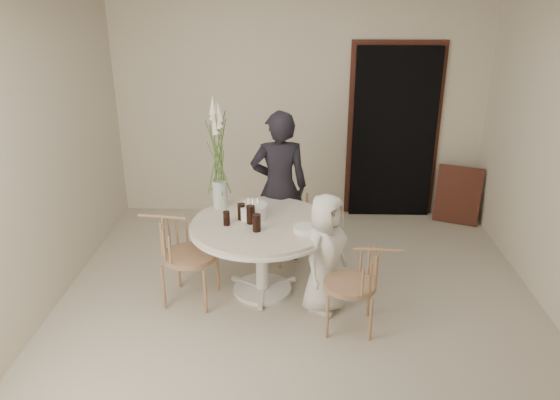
{
  "coord_description": "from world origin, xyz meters",
  "views": [
    {
      "loc": [
        -0.04,
        -4.31,
        2.81
      ],
      "look_at": [
        -0.18,
        0.3,
        0.93
      ],
      "focal_mm": 35.0,
      "sensor_mm": 36.0,
      "label": 1
    }
  ],
  "objects_px": {
    "chair_left": "(177,246)",
    "boy": "(325,254)",
    "girl": "(279,187)",
    "chair_right": "(364,276)",
    "chair_far": "(289,211)",
    "flower_vase": "(218,156)",
    "birthday_cake": "(253,211)",
    "table": "(262,233)"
  },
  "relations": [
    {
      "from": "chair_left",
      "to": "boy",
      "type": "xyz_separation_m",
      "value": [
        1.35,
        -0.13,
        0.01
      ]
    },
    {
      "from": "chair_left",
      "to": "girl",
      "type": "distance_m",
      "value": 1.27
    },
    {
      "from": "boy",
      "to": "chair_right",
      "type": "bearing_deg",
      "value": -99.23
    },
    {
      "from": "chair_far",
      "to": "chair_right",
      "type": "xyz_separation_m",
      "value": [
        0.65,
        -1.35,
        -0.01
      ]
    },
    {
      "from": "chair_far",
      "to": "flower_vase",
      "type": "bearing_deg",
      "value": -164.79
    },
    {
      "from": "girl",
      "to": "birthday_cake",
      "type": "bearing_deg",
      "value": 62.48
    },
    {
      "from": "boy",
      "to": "birthday_cake",
      "type": "height_order",
      "value": "boy"
    },
    {
      "from": "table",
      "to": "girl",
      "type": "xyz_separation_m",
      "value": [
        0.14,
        0.7,
        0.19
      ]
    },
    {
      "from": "chair_right",
      "to": "chair_left",
      "type": "height_order",
      "value": "chair_left"
    },
    {
      "from": "chair_far",
      "to": "birthday_cake",
      "type": "height_order",
      "value": "birthday_cake"
    },
    {
      "from": "table",
      "to": "chair_right",
      "type": "relative_size",
      "value": 1.71
    },
    {
      "from": "chair_left",
      "to": "chair_right",
      "type": "bearing_deg",
      "value": -95.7
    },
    {
      "from": "table",
      "to": "flower_vase",
      "type": "relative_size",
      "value": 1.21
    },
    {
      "from": "girl",
      "to": "flower_vase",
      "type": "xyz_separation_m",
      "value": [
        -0.57,
        -0.36,
        0.44
      ]
    },
    {
      "from": "birthday_cake",
      "to": "girl",
      "type": "bearing_deg",
      "value": 68.66
    },
    {
      "from": "chair_right",
      "to": "boy",
      "type": "xyz_separation_m",
      "value": [
        -0.31,
        0.29,
        0.06
      ]
    },
    {
      "from": "chair_far",
      "to": "birthday_cake",
      "type": "xyz_separation_m",
      "value": [
        -0.33,
        -0.67,
        0.28
      ]
    },
    {
      "from": "girl",
      "to": "boy",
      "type": "bearing_deg",
      "value": 107.97
    },
    {
      "from": "table",
      "to": "birthday_cake",
      "type": "xyz_separation_m",
      "value": [
        -0.09,
        0.12,
        0.18
      ]
    },
    {
      "from": "boy",
      "to": "birthday_cake",
      "type": "distance_m",
      "value": 0.81
    },
    {
      "from": "boy",
      "to": "chair_left",
      "type": "bearing_deg",
      "value": 118.92
    },
    {
      "from": "table",
      "to": "birthday_cake",
      "type": "height_order",
      "value": "birthday_cake"
    },
    {
      "from": "boy",
      "to": "flower_vase",
      "type": "relative_size",
      "value": 1.01
    },
    {
      "from": "girl",
      "to": "birthday_cake",
      "type": "xyz_separation_m",
      "value": [
        -0.23,
        -0.59,
        -0.01
      ]
    },
    {
      "from": "table",
      "to": "chair_left",
      "type": "xyz_separation_m",
      "value": [
        -0.77,
        -0.15,
        -0.06
      ]
    },
    {
      "from": "birthday_cake",
      "to": "chair_left",
      "type": "bearing_deg",
      "value": -158.66
    },
    {
      "from": "table",
      "to": "girl",
      "type": "distance_m",
      "value": 0.74
    },
    {
      "from": "table",
      "to": "flower_vase",
      "type": "bearing_deg",
      "value": 140.75
    },
    {
      "from": "chair_far",
      "to": "boy",
      "type": "relative_size",
      "value": 0.71
    },
    {
      "from": "chair_far",
      "to": "flower_vase",
      "type": "relative_size",
      "value": 0.72
    },
    {
      "from": "chair_far",
      "to": "girl",
      "type": "distance_m",
      "value": 0.33
    },
    {
      "from": "table",
      "to": "boy",
      "type": "distance_m",
      "value": 0.64
    },
    {
      "from": "table",
      "to": "boy",
      "type": "height_order",
      "value": "boy"
    },
    {
      "from": "chair_far",
      "to": "girl",
      "type": "bearing_deg",
      "value": -158.82
    },
    {
      "from": "table",
      "to": "birthday_cake",
      "type": "distance_m",
      "value": 0.23
    },
    {
      "from": "chair_left",
      "to": "girl",
      "type": "xyz_separation_m",
      "value": [
        0.91,
        0.85,
        0.26
      ]
    },
    {
      "from": "table",
      "to": "girl",
      "type": "height_order",
      "value": "girl"
    },
    {
      "from": "chair_far",
      "to": "girl",
      "type": "height_order",
      "value": "girl"
    },
    {
      "from": "flower_vase",
      "to": "girl",
      "type": "bearing_deg",
      "value": 32.09
    },
    {
      "from": "chair_far",
      "to": "boy",
      "type": "xyz_separation_m",
      "value": [
        0.34,
        -1.06,
        0.05
      ]
    },
    {
      "from": "chair_right",
      "to": "girl",
      "type": "bearing_deg",
      "value": -145.49
    },
    {
      "from": "chair_far",
      "to": "boy",
      "type": "height_order",
      "value": "boy"
    }
  ]
}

